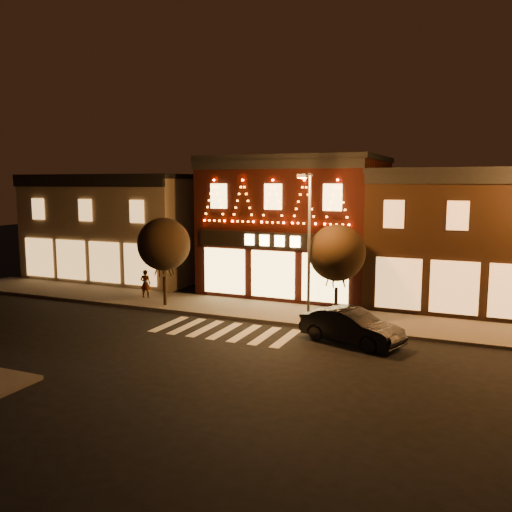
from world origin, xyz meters
The scene contains 10 objects.
ground centered at (0.00, 0.00, 0.00)m, with size 120.00×120.00×0.00m, color black.
sidewalk_far centered at (2.00, 8.00, 0.07)m, with size 44.00×4.00×0.15m, color #47423D.
building_left centered at (-13.00, 13.99, 3.66)m, with size 12.20×8.28×7.30m.
building_pulp centered at (0.00, 13.98, 4.16)m, with size 10.20×8.34×8.30m.
building_right_a centered at (9.50, 13.99, 3.76)m, with size 9.20×8.28×7.50m.
streetlamp_mid centered at (3.18, 6.39, 4.29)m, with size 0.46×1.61×7.05m.
tree_left centered at (-5.09, 6.87, 3.48)m, with size 2.84×2.84×4.75m.
tree_right centered at (4.19, 7.81, 3.38)m, with size 2.76×2.76×4.62m.
dark_sedan centered at (5.77, 4.44, 0.73)m, with size 1.55×4.44×1.46m, color black.
pedestrian centered at (-7.18, 8.06, 0.96)m, with size 0.59×0.39×1.63m, color gray.
Camera 1 is at (10.85, -17.43, 6.78)m, focal length 37.69 mm.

